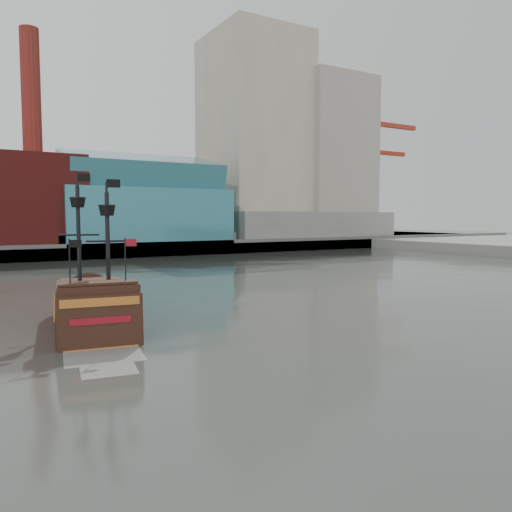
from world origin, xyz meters
TOP-DOWN VIEW (x-y plane):
  - ground at (0.00, 0.00)m, footprint 400.00×400.00m
  - promenade_far at (0.00, 92.00)m, footprint 220.00×60.00m
  - seawall at (0.00, 62.50)m, footprint 220.00×1.00m
  - skyline at (5.21, 84.56)m, footprint 149.00×45.00m
  - crane_a at (78.63, 82.00)m, footprint 22.50×4.00m
  - crane_b at (88.23, 92.00)m, footprint 19.10×4.00m
  - pirate_ship at (-12.38, 10.41)m, footprint 6.17×14.31m

SIDE VIEW (x-z plane):
  - ground at x=0.00m, z-range 0.00..0.00m
  - pirate_ship at x=-12.38m, z-range -4.24..6.12m
  - promenade_far at x=0.00m, z-range 0.00..2.00m
  - seawall at x=0.00m, z-range 0.00..2.60m
  - crane_b at x=88.23m, z-range 2.45..28.70m
  - crane_a at x=78.63m, z-range 2.99..35.24m
  - skyline at x=5.21m, z-range -6.45..55.55m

